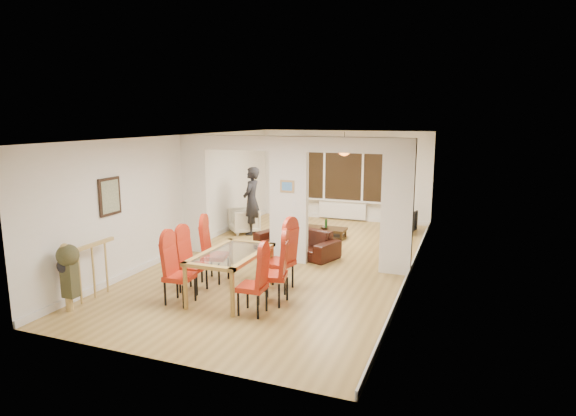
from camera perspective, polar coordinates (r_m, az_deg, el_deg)
The scene contains 24 objects.
floor at distance 10.17m, azimuth 0.10°, elevation -6.30°, with size 5.00×9.00×0.01m, color #A17F41.
room_walls at distance 9.87m, azimuth 0.10°, elevation 0.94°, with size 5.00×9.00×2.60m, color silver, non-canonical shape.
divider_wall at distance 9.87m, azimuth 0.10°, elevation 0.94°, with size 5.00×0.18×2.60m, color white.
bay_window_blinds at distance 14.04m, azimuth 6.60°, elevation 4.62°, with size 3.00×0.08×1.80m, color black.
radiator at distance 14.18m, azimuth 6.45°, elevation -0.22°, with size 1.40×0.08×0.50m, color white.
pendant_light at distance 12.81m, azimuth 6.68°, elevation 6.95°, with size 0.36×0.36×0.36m, color orange.
stair_newel at distance 8.56m, azimuth -22.32°, elevation -6.59°, with size 0.40×1.20×1.10m, color tan, non-canonical shape.
wall_poster at distance 9.05m, azimuth -20.37°, elevation 1.29°, with size 0.04×0.52×0.67m, color gray.
pillar_photo at distance 9.73m, azimuth -0.10°, elevation 2.59°, with size 0.30×0.03×0.25m, color #4C8CD8.
dining_table at distance 8.20m, azimuth -6.69°, elevation -7.79°, with size 0.92×1.64×0.77m, color olive, non-canonical shape.
dining_chair_la at distance 7.99m, azimuth -12.74°, elevation -7.39°, with size 0.42×0.42×1.06m, color #A52310, non-canonical shape.
dining_chair_lb at distance 8.49m, azimuth -11.21°, elevation -6.36°, with size 0.41×0.41×1.03m, color #A52310, non-canonical shape.
dining_chair_lc at distance 8.94m, azimuth -8.68°, elevation -5.20°, with size 0.43×0.43×1.09m, color #A52310, non-canonical shape.
dining_chair_ra at distance 7.43m, azimuth -4.25°, elevation -8.74°, with size 0.41×0.41×1.01m, color #A52310, non-canonical shape.
dining_chair_rb at distance 7.81m, azimuth -1.81°, elevation -7.41°, with size 0.44×0.44×1.09m, color #A52310, non-canonical shape.
dining_chair_rc at distance 8.38m, azimuth -1.13°, elevation -5.94°, with size 0.46×0.46×1.15m, color #A52310, non-canonical shape.
sofa at distance 10.63m, azimuth 0.97°, elevation -3.96°, with size 1.93×0.75×0.56m, color black.
armchair at distance 12.60m, azimuth -5.25°, elevation -1.49°, with size 0.70×0.68×0.64m, color beige.
person at distance 12.31m, azimuth -4.33°, elevation 0.84°, with size 0.42×0.63×1.74m, color black.
television at distance 12.97m, azimuth 14.02°, elevation -1.69°, with size 0.12×0.91×0.52m, color black.
coffee_table at distance 12.15m, azimuth 4.41°, elevation -2.90°, with size 1.05×0.53×0.24m, color black, non-canonical shape.
bottle at distance 12.04m, azimuth 4.53°, elevation -1.82°, with size 0.06×0.06×0.25m, color #143F19.
bowl at distance 12.00m, azimuth 4.35°, elevation -2.36°, with size 0.20×0.20×0.05m, color black.
shoes at distance 9.89m, azimuth -2.36°, elevation -6.50°, with size 0.24×0.26×0.10m, color black, non-canonical shape.
Camera 1 is at (3.47, -9.09, 2.98)m, focal length 30.00 mm.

